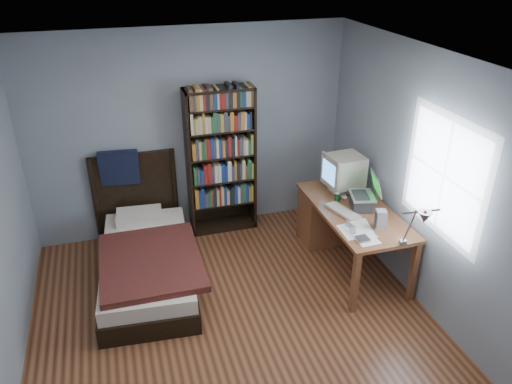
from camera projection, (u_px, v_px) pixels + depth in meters
room at (238, 218)px, 4.16m from camera, size 4.20×4.24×2.50m
desk at (335, 215)px, 5.89m from camera, size 0.75×1.56×0.73m
crt_monitor at (344, 171)px, 5.64m from camera, size 0.42×0.38×0.45m
laptop at (363, 199)px, 5.34m from camera, size 0.39×0.37×0.39m
desk_lamp at (422, 220)px, 4.19m from camera, size 0.23×0.52×0.61m
keyboard at (343, 211)px, 5.30m from camera, size 0.27×0.45×0.04m
speaker at (381, 219)px, 4.98m from camera, size 0.12×0.12×0.20m
soda_can at (337, 198)px, 5.49m from camera, size 0.06×0.06×0.11m
mouse at (343, 196)px, 5.59m from camera, size 0.07×0.12×0.04m
phone_silver at (350, 226)px, 5.04m from camera, size 0.08×0.12×0.02m
phone_grey at (353, 231)px, 4.94m from camera, size 0.08×0.11×0.02m
external_drive at (363, 239)px, 4.81m from camera, size 0.12×0.12×0.02m
bookshelf at (221, 162)px, 6.04m from camera, size 0.82×0.30×1.83m
bed at (146, 257)px, 5.39m from camera, size 1.10×2.06×1.16m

